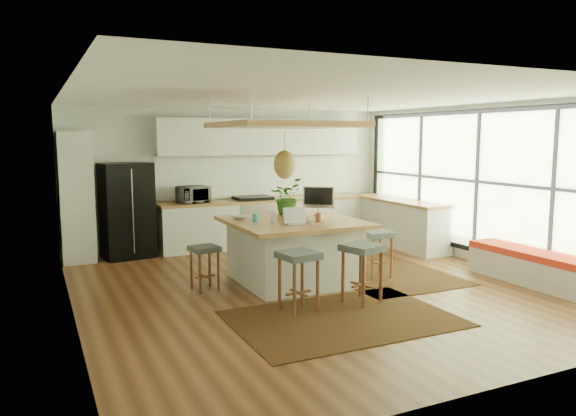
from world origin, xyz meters
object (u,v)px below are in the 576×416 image
fridge (127,206)px  stool_left_side (205,265)px  island (293,251)px  stool_right_back (354,246)px  laptop (298,216)px  stool_near_right (362,276)px  island_plant (287,200)px  stool_right_front (376,255)px  microwave (193,193)px  monitor (318,199)px  stool_near_left (298,283)px

fridge → stool_left_side: 2.78m
island → fridge: bearing=125.3°
stool_right_back → laptop: 1.81m
stool_near_right → island_plant: 2.09m
stool_right_front → island_plant: 1.64m
stool_near_right → island_plant: size_ratio=1.33×
fridge → microwave: fridge is taller
stool_near_right → monitor: 1.83m
stool_right_back → stool_left_side: (-2.66, -0.30, 0.00)m
fridge → stool_near_left: 4.34m
fridge → stool_right_front: 4.50m
laptop → microwave: size_ratio=0.64×
monitor → stool_near_right: bearing=-58.6°
microwave → stool_right_front: bearing=-68.7°
stool_near_right → stool_right_back: 2.01m
island_plant → stool_right_back: bearing=-8.2°
stool_near_left → stool_left_side: stool_near_left is taller
stool_near_right → laptop: (-0.47, 0.93, 0.70)m
stool_near_left → stool_right_front: (1.82, 0.97, 0.00)m
laptop → monitor: 0.98m
stool_left_side → microwave: (0.58, 2.65, 0.76)m
fridge → island: bearing=-62.4°
monitor → laptop: bearing=-96.5°
laptop → island_plant: island_plant is taller
fridge → stool_near_left: fridge is taller
fridge → stool_left_side: size_ratio=2.71×
stool_left_side → island_plant: (1.49, 0.46, 0.80)m
fridge → microwave: (1.22, 0.00, 0.19)m
stool_right_front → island_plant: (-1.10, 0.91, 0.80)m
stool_right_back → island_plant: (-1.17, 0.17, 0.80)m
stool_near_left → stool_right_front: bearing=28.1°
stool_near_right → laptop: 1.26m
microwave → monitor: bearing=-73.9°
stool_near_right → stool_left_side: size_ratio=1.23×
stool_left_side → island_plant: island_plant is taller
stool_right_front → laptop: bearing=-176.9°
fridge → stool_right_back: bearing=-43.2°
fridge → microwave: size_ratio=3.05×
microwave → island_plant: (0.91, -2.19, 0.04)m
stool_left_side → microwave: 2.82m
stool_right_front → stool_near_left: bearing=-151.9°
stool_right_front → microwave: bearing=122.9°
fridge → island: 3.42m
monitor → island: bearing=-114.9°
laptop → island_plant: 1.03m
island → stool_near_right: 1.38m
stool_near_right → fridge: bearing=119.3°
laptop → microwave: 3.23m
stool_right_back → stool_left_side: stool_right_back is taller
island_plant → monitor: bearing=-37.1°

